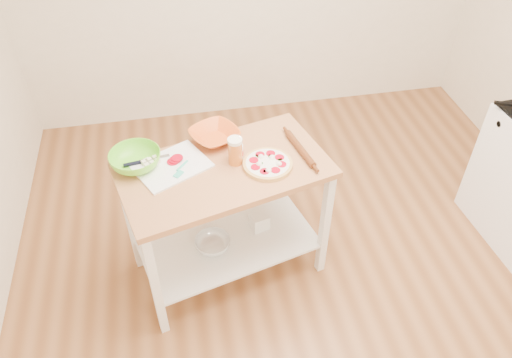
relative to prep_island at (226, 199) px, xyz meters
The scene contains 13 objects.
room_shell 0.94m from the prep_island, 32.91° to the right, with size 4.04×4.54×2.74m.
prep_island is the anchor object (origin of this frame).
pizza 0.37m from the prep_island, ahead, with size 0.29×0.29×0.05m.
cutting_board 0.40m from the prep_island, 167.13° to the left, with size 0.49×0.45×0.04m.
spatula 0.36m from the prep_island, behind, with size 0.10×0.15×0.01m.
knife 0.55m from the prep_island, 165.45° to the left, with size 0.27×0.07×0.01m.
orange_bowl 0.39m from the prep_island, 93.52° to the left, with size 0.28×0.28×0.07m, color #DB5B1E.
green_bowl 0.59m from the prep_island, 167.32° to the left, with size 0.29×0.29×0.09m, color #6AD42A.
beer_pint 0.35m from the prep_island, 23.38° to the left, with size 0.09×0.09×0.17m.
yogurt_tub 0.32m from the prep_island, 37.69° to the left, with size 0.08×0.08×0.18m.
rolling_pin 0.54m from the prep_island, ahead, with size 0.04×0.04×0.34m, color brown.
shelf_glass_bowl 0.37m from the prep_island, 161.17° to the right, with size 0.23×0.23×0.07m, color silver.
shelf_bin 0.41m from the prep_island, 21.33° to the left, with size 0.11×0.11×0.11m, color white.
Camera 1 is at (-0.76, -1.83, 2.77)m, focal length 35.00 mm.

